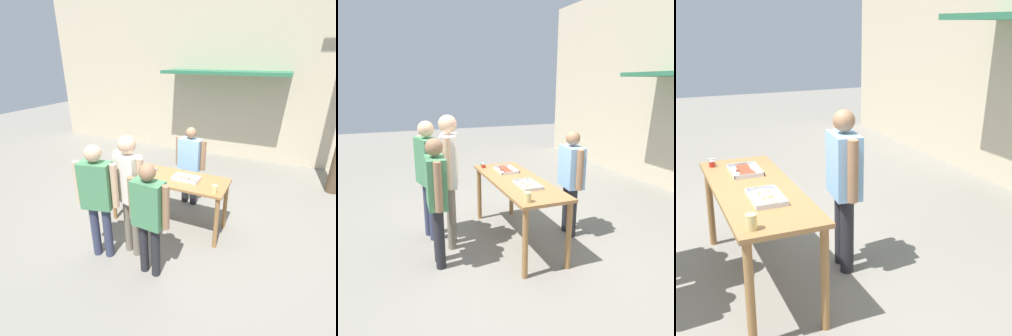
# 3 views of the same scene
# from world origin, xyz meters

# --- Properties ---
(ground_plane) EXTENTS (24.00, 24.00, 0.00)m
(ground_plane) POSITION_xyz_m (0.00, 0.00, 0.00)
(ground_plane) COLOR gray
(building_facade_back) EXTENTS (12.00, 1.11, 4.50)m
(building_facade_back) POSITION_xyz_m (0.00, 3.98, 2.26)
(building_facade_back) COLOR beige
(building_facade_back) RESTS_ON ground
(serving_table) EXTENTS (2.01, 0.71, 0.92)m
(serving_table) POSITION_xyz_m (0.00, 0.00, 0.79)
(serving_table) COLOR olive
(serving_table) RESTS_ON ground
(food_tray_sausages) EXTENTS (0.42, 0.29, 0.04)m
(food_tray_sausages) POSITION_xyz_m (-0.47, 0.01, 0.94)
(food_tray_sausages) COLOR silver
(food_tray_sausages) RESTS_ON serving_table
(food_tray_buns) EXTENTS (0.44, 0.26, 0.06)m
(food_tray_buns) POSITION_xyz_m (0.33, 0.02, 0.94)
(food_tray_buns) COLOR silver
(food_tray_buns) RESTS_ON serving_table
(condiment_jar_mustard) EXTENTS (0.06, 0.06, 0.06)m
(condiment_jar_mustard) POSITION_xyz_m (-0.88, -0.25, 0.95)
(condiment_jar_mustard) COLOR #567A38
(condiment_jar_mustard) RESTS_ON serving_table
(condiment_jar_ketchup) EXTENTS (0.06, 0.06, 0.06)m
(condiment_jar_ketchup) POSITION_xyz_m (-0.79, -0.25, 0.95)
(condiment_jar_ketchup) COLOR #B22319
(condiment_jar_ketchup) RESTS_ON serving_table
(beer_cup) EXTENTS (0.09, 0.09, 0.12)m
(beer_cup) POSITION_xyz_m (0.86, -0.23, 0.98)
(beer_cup) COLOR #DBC67A
(beer_cup) RESTS_ON serving_table
(person_server_behind_table) EXTENTS (0.63, 0.29, 1.58)m
(person_server_behind_table) POSITION_xyz_m (0.09, 0.82, 0.93)
(person_server_behind_table) COLOR #232328
(person_server_behind_table) RESTS_ON ground
(person_customer_holding_hotdog) EXTENTS (0.60, 0.33, 1.74)m
(person_customer_holding_hotdog) POSITION_xyz_m (-0.53, -1.16, 1.04)
(person_customer_holding_hotdog) COLOR #333851
(person_customer_holding_hotdog) RESTS_ON ground
(person_customer_with_cup) EXTENTS (0.58, 0.24, 1.63)m
(person_customer_with_cup) POSITION_xyz_m (0.28, -1.17, 0.97)
(person_customer_with_cup) COLOR #232328
(person_customer_with_cup) RESTS_ON ground
(person_customer_waiting_in_line) EXTENTS (0.53, 0.30, 1.85)m
(person_customer_waiting_in_line) POSITION_xyz_m (-0.16, -0.92, 1.13)
(person_customer_waiting_in_line) COLOR #756B5B
(person_customer_waiting_in_line) RESTS_ON ground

